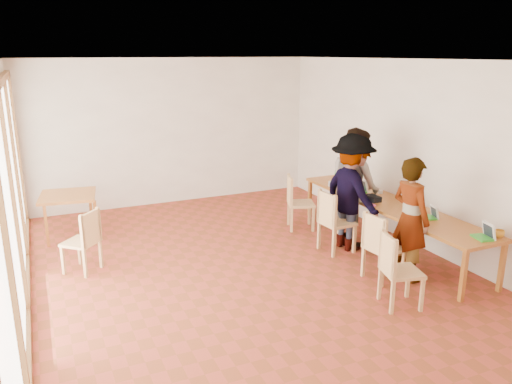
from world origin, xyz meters
The scene contains 25 objects.
ground centered at (0.00, 0.00, 0.00)m, with size 8.00×8.00×0.00m, color #9A3725.
wall_back centered at (0.00, 4.00, 1.50)m, with size 6.00×0.10×3.00m, color white.
wall_front centered at (0.00, -4.00, 1.50)m, with size 6.00×0.10×3.00m, color white.
wall_right centered at (3.00, 0.00, 1.50)m, with size 0.10×8.00×3.00m, color white.
window_wall centered at (-2.96, 0.00, 1.50)m, with size 0.10×8.00×3.00m, color white.
ceiling centered at (0.00, 0.00, 3.02)m, with size 6.00×8.00×0.04m, color white.
communal_table centered at (2.50, 0.04, 0.70)m, with size 0.80×4.00×0.75m.
side_table centered at (-2.22, 2.69, 0.67)m, with size 0.90×0.90×0.75m.
chair_near centered at (1.27, -1.63, 0.59)m, with size 0.55×0.55×0.51m.
chair_mid centered at (1.56, -0.94, 0.60)m, with size 0.49×0.49×0.52m.
chair_far centered at (1.53, 0.21, 0.62)m, with size 0.50×0.50×0.53m.
chair_empty centered at (1.53, 1.43, 0.60)m, with size 0.58×0.58×0.52m.
chair_spare centered at (-2.11, 1.00, 0.57)m, with size 0.61×0.61×0.50m.
person_near centered at (1.99, -1.04, 0.87)m, with size 0.64×0.42×1.75m, color gray.
person_mid centered at (2.15, 0.51, 0.96)m, with size 0.94×0.73×1.93m, color gray.
person_far centered at (1.90, 0.24, 0.94)m, with size 1.22×0.70×1.88m, color gray.
laptop_near centered at (2.61, -1.77, 0.81)m, with size 0.27×0.29×0.21m.
laptop_mid centered at (2.57, -0.84, 0.80)m, with size 0.24×0.26×0.19m.
laptop_far centered at (2.48, 0.78, 0.81)m, with size 0.28×0.31×0.23m.
yellow_mug centered at (2.82, -1.81, 0.80)m, with size 0.13×0.13×0.10m, color orange.
green_bottle centered at (2.31, 1.32, 0.89)m, with size 0.07×0.07×0.28m, color #18741E.
clear_glass centered at (2.19, 1.32, 0.80)m, with size 0.07×0.07×0.09m, color silver.
condiment_cup centered at (2.72, 0.55, 0.78)m, with size 0.08×0.08×0.06m, color white.
pink_phone centered at (2.17, 0.03, 0.76)m, with size 0.05×0.10×0.01m, color #D53A7C.
black_pouch centered at (2.32, 0.23, 0.80)m, with size 0.16×0.26×0.09m, color black.
Camera 1 is at (-2.62, -6.12, 3.09)m, focal length 35.00 mm.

